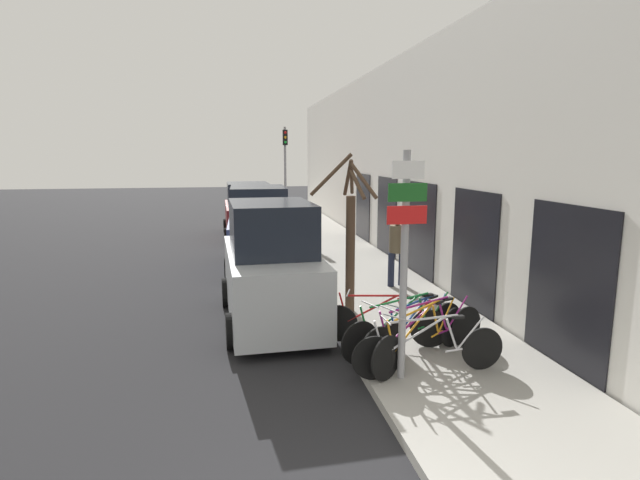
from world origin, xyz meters
The scene contains 16 objects.
ground_plane centered at (0.00, 11.20, 0.00)m, with size 80.00×80.00×0.00m, color black.
sidewalk_curb centered at (2.60, 14.00, 0.07)m, with size 3.20×32.00×0.15m.
building_facade centered at (4.35, 13.91, 3.22)m, with size 0.23×32.00×6.50m.
signpost centered at (1.52, 3.05, 2.04)m, with size 0.59×0.13×3.41m.
bicycle_0 centered at (1.98, 3.09, 0.55)m, with size 2.47×0.44×0.94m.
bicycle_1 centered at (2.04, 3.55, 0.56)m, with size 2.15×1.51×0.96m.
bicycle_2 centered at (2.16, 3.70, 0.57)m, with size 2.49×1.02×0.99m.
bicycle_3 centered at (1.92, 4.00, 0.57)m, with size 2.48×0.99×0.99m.
bicycle_4 centered at (2.22, 4.15, 0.53)m, with size 1.90×1.22×0.89m.
bicycle_5 centered at (1.66, 4.40, 0.55)m, with size 2.15×0.84×0.93m.
parked_car_0 centered at (-0.17, 6.36, 1.15)m, with size 2.11×4.30×2.56m.
parked_car_1 centered at (-0.13, 11.54, 1.14)m, with size 2.11×4.43×2.54m.
parked_car_2 centered at (-0.23, 17.59, 1.04)m, with size 2.17×4.73×2.32m.
pedestrian_near centered at (3.19, 8.22, 1.20)m, with size 0.47×0.40×1.81m.
street_tree centered at (1.51, 6.38, 1.79)m, with size 1.23×1.62×3.38m.
traffic_light centered at (1.40, 17.80, 3.03)m, with size 0.20×0.30×4.50m.
Camera 1 is at (-0.95, -3.74, 3.50)m, focal length 28.00 mm.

